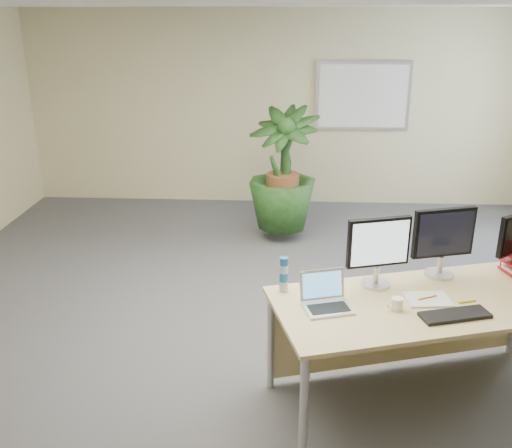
# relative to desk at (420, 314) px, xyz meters

# --- Properties ---
(floor) EXTENTS (8.00, 8.00, 0.00)m
(floor) POSITION_rel_desk_xyz_m (-1.13, 0.46, -0.64)
(floor) COLOR #48494E
(floor) RESTS_ON ground
(back_wall) EXTENTS (7.00, 0.04, 2.70)m
(back_wall) POSITION_rel_desk_xyz_m (-1.13, 4.46, 0.71)
(back_wall) COLOR beige
(back_wall) RESTS_ON floor
(ceiling) EXTENTS (7.00, 8.00, 0.02)m
(ceiling) POSITION_rel_desk_xyz_m (-1.13, 0.46, 2.06)
(ceiling) COLOR white
(ceiling) RESTS_ON back_wall
(whiteboard) EXTENTS (1.30, 0.04, 0.95)m
(whiteboard) POSITION_rel_desk_xyz_m (0.07, 4.43, 0.91)
(whiteboard) COLOR silver
(whiteboard) RESTS_ON back_wall
(desk) EXTENTS (2.30, 1.46, 0.82)m
(desk) POSITION_rel_desk_xyz_m (0.00, 0.00, 0.00)
(desk) COLOR #D6BF7E
(desk) RESTS_ON floor
(floor_plant) EXTENTS (1.09, 1.09, 1.50)m
(floor_plant) POSITION_rel_desk_xyz_m (-1.00, 2.99, 0.11)
(floor_plant) COLOR #143312
(floor_plant) RESTS_ON floor
(monitor_left) EXTENTS (0.45, 0.21, 0.51)m
(monitor_left) POSITION_rel_desk_xyz_m (-0.32, 0.08, 0.47)
(monitor_left) COLOR silver
(monitor_left) RESTS_ON desk
(monitor_right) EXTENTS (0.46, 0.21, 0.52)m
(monitor_right) POSITION_rel_desk_xyz_m (0.17, 0.27, 0.47)
(monitor_right) COLOR silver
(monitor_right) RESTS_ON desk
(laptop) EXTENTS (0.37, 0.34, 0.22)m
(laptop) POSITION_rel_desk_xyz_m (-0.69, -0.24, 0.23)
(laptop) COLOR silver
(laptop) RESTS_ON desk
(keyboard) EXTENTS (0.47, 0.27, 0.03)m
(keyboard) POSITION_rel_desk_xyz_m (0.13, -0.34, 0.19)
(keyboard) COLOR black
(keyboard) RESTS_ON desk
(coffee_mug) EXTENTS (0.11, 0.07, 0.08)m
(coffee_mug) POSITION_rel_desk_xyz_m (-0.23, -0.27, 0.22)
(coffee_mug) COLOR white
(coffee_mug) RESTS_ON desk
(spiral_notebook) EXTENTS (0.31, 0.25, 0.01)m
(spiral_notebook) POSITION_rel_desk_xyz_m (0.00, -0.12, 0.18)
(spiral_notebook) COLOR white
(spiral_notebook) RESTS_ON desk
(orange_pen) EXTENTS (0.13, 0.07, 0.01)m
(orange_pen) POSITION_rel_desk_xyz_m (0.00, -0.12, 0.20)
(orange_pen) COLOR orange
(orange_pen) RESTS_ON spiral_notebook
(yellow_highlighter) EXTENTS (0.12, 0.05, 0.02)m
(yellow_highlighter) POSITION_rel_desk_xyz_m (0.26, -0.14, 0.18)
(yellow_highlighter) COLOR #FCFF1A
(yellow_highlighter) RESTS_ON desk
(water_bottle) EXTENTS (0.07, 0.07, 0.25)m
(water_bottle) POSITION_rel_desk_xyz_m (-0.97, -0.04, 0.30)
(water_bottle) COLOR #AABEC8
(water_bottle) RESTS_ON desk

